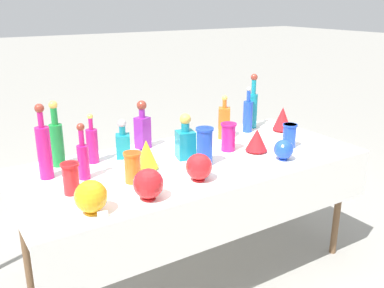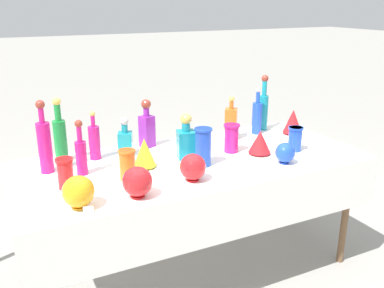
{
  "view_description": "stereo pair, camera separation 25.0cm",
  "coord_description": "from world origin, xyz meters",
  "px_view_note": "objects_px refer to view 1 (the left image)",
  "views": [
    {
      "loc": [
        -1.26,
        -2.0,
        1.66
      ],
      "look_at": [
        0.0,
        0.0,
        0.86
      ],
      "focal_mm": 40.0,
      "sensor_mm": 36.0,
      "label": 1
    },
    {
      "loc": [
        -1.05,
        -2.13,
        1.66
      ],
      "look_at": [
        0.0,
        0.0,
        0.86
      ],
      "focal_mm": 40.0,
      "sensor_mm": 36.0,
      "label": 2
    }
  ],
  "objects_px": {
    "slender_vase_1": "(205,145)",
    "round_bowl_0": "(199,167)",
    "round_bowl_3": "(91,197)",
    "tall_bottle_0": "(44,149)",
    "fluted_vase_1": "(282,119)",
    "square_decanter_1": "(224,121)",
    "round_bowl_2": "(148,184)",
    "cardboard_box_behind_left": "(147,175)",
    "round_bowl_1": "(284,149)",
    "tall_bottle_4": "(253,106)",
    "slender_vase_4": "(133,166)",
    "tall_bottle_3": "(92,144)",
    "fluted_vase_2": "(257,140)",
    "fluted_vase_0": "(146,154)",
    "tall_bottle_2": "(57,140)",
    "tall_bottle_5": "(248,115)",
    "square_decanter_2": "(185,140)",
    "square_decanter_3": "(123,143)",
    "square_decanter_0": "(142,128)",
    "tall_bottle_1": "(83,157)",
    "slender_vase_3": "(228,136)",
    "slender_vase_0": "(71,177)"
  },
  "relations": [
    {
      "from": "tall_bottle_1",
      "to": "square_decanter_0",
      "type": "height_order",
      "value": "square_decanter_0"
    },
    {
      "from": "fluted_vase_0",
      "to": "fluted_vase_1",
      "type": "bearing_deg",
      "value": 7.07
    },
    {
      "from": "tall_bottle_1",
      "to": "square_decanter_2",
      "type": "distance_m",
      "value": 0.62
    },
    {
      "from": "fluted_vase_1",
      "to": "round_bowl_3",
      "type": "relative_size",
      "value": 1.14
    },
    {
      "from": "tall_bottle_4",
      "to": "slender_vase_0",
      "type": "xyz_separation_m",
      "value": [
        -1.48,
        -0.42,
        -0.08
      ]
    },
    {
      "from": "square_decanter_1",
      "to": "round_bowl_2",
      "type": "height_order",
      "value": "square_decanter_1"
    },
    {
      "from": "tall_bottle_2",
      "to": "square_decanter_1",
      "type": "height_order",
      "value": "tall_bottle_2"
    },
    {
      "from": "tall_bottle_0",
      "to": "tall_bottle_3",
      "type": "height_order",
      "value": "tall_bottle_0"
    },
    {
      "from": "tall_bottle_0",
      "to": "fluted_vase_1",
      "type": "bearing_deg",
      "value": -0.97
    },
    {
      "from": "slender_vase_4",
      "to": "round_bowl_1",
      "type": "distance_m",
      "value": 0.91
    },
    {
      "from": "square_decanter_0",
      "to": "cardboard_box_behind_left",
      "type": "distance_m",
      "value": 1.22
    },
    {
      "from": "square_decanter_0",
      "to": "cardboard_box_behind_left",
      "type": "bearing_deg",
      "value": 63.24
    },
    {
      "from": "square_decanter_2",
      "to": "square_decanter_3",
      "type": "height_order",
      "value": "square_decanter_2"
    },
    {
      "from": "fluted_vase_2",
      "to": "tall_bottle_2",
      "type": "bearing_deg",
      "value": 159.18
    },
    {
      "from": "tall_bottle_3",
      "to": "round_bowl_3",
      "type": "xyz_separation_m",
      "value": [
        -0.22,
        -0.6,
        -0.03
      ]
    },
    {
      "from": "tall_bottle_4",
      "to": "cardboard_box_behind_left",
      "type": "distance_m",
      "value": 1.24
    },
    {
      "from": "square_decanter_2",
      "to": "square_decanter_3",
      "type": "bearing_deg",
      "value": 146.4
    },
    {
      "from": "round_bowl_3",
      "to": "square_decanter_0",
      "type": "bearing_deg",
      "value": 49.22
    },
    {
      "from": "tall_bottle_5",
      "to": "fluted_vase_2",
      "type": "xyz_separation_m",
      "value": [
        -0.23,
        -0.37,
        -0.05
      ]
    },
    {
      "from": "fluted_vase_2",
      "to": "round_bowl_1",
      "type": "relative_size",
      "value": 1.19
    },
    {
      "from": "tall_bottle_4",
      "to": "slender_vase_4",
      "type": "xyz_separation_m",
      "value": [
        -1.17,
        -0.45,
        -0.08
      ]
    },
    {
      "from": "fluted_vase_0",
      "to": "slender_vase_3",
      "type": "bearing_deg",
      "value": 1.08
    },
    {
      "from": "slender_vase_4",
      "to": "fluted_vase_2",
      "type": "bearing_deg",
      "value": 1.29
    },
    {
      "from": "round_bowl_3",
      "to": "cardboard_box_behind_left",
      "type": "relative_size",
      "value": 0.32
    },
    {
      "from": "fluted_vase_0",
      "to": "cardboard_box_behind_left",
      "type": "xyz_separation_m",
      "value": [
        0.58,
        1.2,
        -0.68
      ]
    },
    {
      "from": "round_bowl_0",
      "to": "tall_bottle_1",
      "type": "bearing_deg",
      "value": 145.42
    },
    {
      "from": "tall_bottle_5",
      "to": "square_decanter_0",
      "type": "distance_m",
      "value": 0.8
    },
    {
      "from": "slender_vase_0",
      "to": "fluted_vase_0",
      "type": "xyz_separation_m",
      "value": [
        0.45,
        0.09,
        0.0
      ]
    },
    {
      "from": "fluted_vase_1",
      "to": "round_bowl_1",
      "type": "xyz_separation_m",
      "value": [
        -0.41,
        -0.44,
        -0.03
      ]
    },
    {
      "from": "slender_vase_3",
      "to": "fluted_vase_2",
      "type": "relative_size",
      "value": 1.19
    },
    {
      "from": "tall_bottle_4",
      "to": "square_decanter_0",
      "type": "height_order",
      "value": "tall_bottle_4"
    },
    {
      "from": "tall_bottle_0",
      "to": "fluted_vase_0",
      "type": "xyz_separation_m",
      "value": [
        0.51,
        -0.17,
        -0.07
      ]
    },
    {
      "from": "slender_vase_1",
      "to": "fluted_vase_2",
      "type": "height_order",
      "value": "slender_vase_1"
    },
    {
      "from": "fluted_vase_1",
      "to": "cardboard_box_behind_left",
      "type": "bearing_deg",
      "value": 118.65
    },
    {
      "from": "tall_bottle_2",
      "to": "square_decanter_1",
      "type": "xyz_separation_m",
      "value": [
        1.1,
        -0.09,
        -0.03
      ]
    },
    {
      "from": "tall_bottle_0",
      "to": "fluted_vase_1",
      "type": "distance_m",
      "value": 1.67
    },
    {
      "from": "tall_bottle_3",
      "to": "fluted_vase_1",
      "type": "bearing_deg",
      "value": -4.86
    },
    {
      "from": "cardboard_box_behind_left",
      "to": "round_bowl_3",
      "type": "bearing_deg",
      "value": -123.45
    },
    {
      "from": "square_decanter_3",
      "to": "slender_vase_1",
      "type": "xyz_separation_m",
      "value": [
        0.34,
        -0.36,
        0.02
      ]
    },
    {
      "from": "tall_bottle_0",
      "to": "round_bowl_3",
      "type": "distance_m",
      "value": 0.52
    },
    {
      "from": "tall_bottle_3",
      "to": "round_bowl_2",
      "type": "xyz_separation_m",
      "value": [
        0.05,
        -0.61,
        -0.03
      ]
    },
    {
      "from": "round_bowl_1",
      "to": "round_bowl_2",
      "type": "height_order",
      "value": "round_bowl_2"
    },
    {
      "from": "slender_vase_1",
      "to": "fluted_vase_1",
      "type": "bearing_deg",
      "value": 17.08
    },
    {
      "from": "fluted_vase_1",
      "to": "round_bowl_3",
      "type": "distance_m",
      "value": 1.67
    },
    {
      "from": "tall_bottle_2",
      "to": "tall_bottle_5",
      "type": "relative_size",
      "value": 1.16
    },
    {
      "from": "square_decanter_2",
      "to": "tall_bottle_5",
      "type": "bearing_deg",
      "value": 18.89
    },
    {
      "from": "slender_vase_1",
      "to": "round_bowl_3",
      "type": "height_order",
      "value": "slender_vase_1"
    },
    {
      "from": "tall_bottle_1",
      "to": "tall_bottle_3",
      "type": "height_order",
      "value": "tall_bottle_1"
    },
    {
      "from": "slender_vase_1",
      "to": "round_bowl_0",
      "type": "bearing_deg",
      "value": -131.16
    },
    {
      "from": "tall_bottle_4",
      "to": "fluted_vase_2",
      "type": "bearing_deg",
      "value": -127.0
    }
  ]
}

